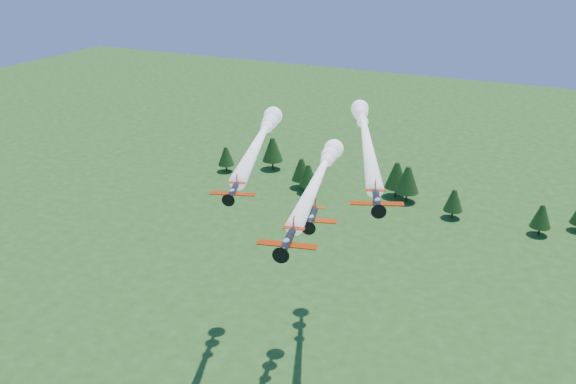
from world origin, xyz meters
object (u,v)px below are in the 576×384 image
at_px(plane_lead, 319,175).
at_px(plane_slot, 312,217).
at_px(plane_left, 260,137).
at_px(plane_right, 366,135).

bearing_deg(plane_lead, plane_slot, -86.42).
height_order(plane_left, plane_slot, plane_left).
relative_size(plane_lead, plane_slot, 5.18).
bearing_deg(plane_slot, plane_lead, 91.06).
bearing_deg(plane_left, plane_lead, -32.51).
height_order(plane_lead, plane_slot, plane_lead).
bearing_deg(plane_left, plane_slot, -58.43).
distance_m(plane_left, plane_slot, 21.70).
xyz_separation_m(plane_lead, plane_left, (-12.79, 3.06, 3.94)).
xyz_separation_m(plane_left, plane_right, (16.10, 10.72, -0.35)).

